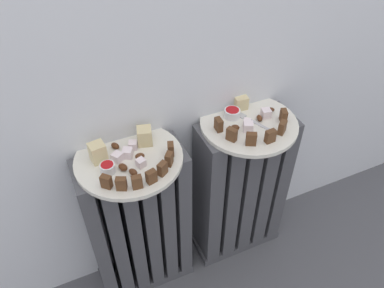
% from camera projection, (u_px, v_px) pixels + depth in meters
% --- Properties ---
extents(radiator_left, '(0.31, 0.13, 0.56)m').
position_uv_depth(radiator_left, '(139.00, 226.00, 1.17)').
color(radiator_left, '#47474C').
rests_on(radiator_left, ground_plane).
extents(radiator_right, '(0.31, 0.13, 0.56)m').
position_uv_depth(radiator_right, '(240.00, 191.00, 1.27)').
color(radiator_right, '#47474C').
rests_on(radiator_right, ground_plane).
extents(plate_left, '(0.28, 0.28, 0.01)m').
position_uv_depth(plate_left, '(129.00, 159.00, 0.97)').
color(plate_left, silver).
rests_on(plate_left, radiator_left).
extents(plate_right, '(0.28, 0.28, 0.01)m').
position_uv_depth(plate_right, '(249.00, 124.00, 1.08)').
color(plate_right, silver).
rests_on(plate_right, radiator_right).
extents(dark_cake_slice_left_0, '(0.03, 0.03, 0.03)m').
position_uv_depth(dark_cake_slice_left_0, '(106.00, 182.00, 0.88)').
color(dark_cake_slice_left_0, '#56351E').
rests_on(dark_cake_slice_left_0, plate_left).
extents(dark_cake_slice_left_1, '(0.03, 0.02, 0.03)m').
position_uv_depth(dark_cake_slice_left_1, '(121.00, 184.00, 0.88)').
color(dark_cake_slice_left_1, '#56351E').
rests_on(dark_cake_slice_left_1, plate_left).
extents(dark_cake_slice_left_2, '(0.03, 0.02, 0.03)m').
position_uv_depth(dark_cake_slice_left_2, '(137.00, 182.00, 0.88)').
color(dark_cake_slice_left_2, '#56351E').
rests_on(dark_cake_slice_left_2, plate_left).
extents(dark_cake_slice_left_3, '(0.03, 0.02, 0.03)m').
position_uv_depth(dark_cake_slice_left_3, '(151.00, 177.00, 0.89)').
color(dark_cake_slice_left_3, '#56351E').
rests_on(dark_cake_slice_left_3, plate_left).
extents(dark_cake_slice_left_4, '(0.03, 0.03, 0.03)m').
position_uv_depth(dark_cake_slice_left_4, '(162.00, 169.00, 0.91)').
color(dark_cake_slice_left_4, '#56351E').
rests_on(dark_cake_slice_left_4, plate_left).
extents(dark_cake_slice_left_5, '(0.03, 0.03, 0.03)m').
position_uv_depth(dark_cake_slice_left_5, '(169.00, 159.00, 0.94)').
color(dark_cake_slice_left_5, '#56351E').
rests_on(dark_cake_slice_left_5, plate_left).
extents(dark_cake_slice_left_6, '(0.02, 0.03, 0.03)m').
position_uv_depth(dark_cake_slice_left_6, '(171.00, 149.00, 0.97)').
color(dark_cake_slice_left_6, '#56351E').
rests_on(dark_cake_slice_left_6, plate_left).
extents(marble_cake_slice_left_0, '(0.04, 0.04, 0.05)m').
position_uv_depth(marble_cake_slice_left_0, '(98.00, 152.00, 0.94)').
color(marble_cake_slice_left_0, beige).
rests_on(marble_cake_slice_left_0, plate_left).
extents(marble_cake_slice_left_1, '(0.05, 0.05, 0.05)m').
position_uv_depth(marble_cake_slice_left_1, '(145.00, 136.00, 0.99)').
color(marble_cake_slice_left_1, beige).
rests_on(marble_cake_slice_left_1, plate_left).
extents(turkish_delight_left_0, '(0.03, 0.03, 0.02)m').
position_uv_depth(turkish_delight_left_0, '(133.00, 145.00, 0.99)').
color(turkish_delight_left_0, white).
rests_on(turkish_delight_left_0, plate_left).
extents(turkish_delight_left_1, '(0.03, 0.03, 0.02)m').
position_uv_depth(turkish_delight_left_1, '(128.00, 153.00, 0.96)').
color(turkish_delight_left_1, white).
rests_on(turkish_delight_left_1, plate_left).
extents(turkish_delight_left_2, '(0.03, 0.03, 0.02)m').
position_uv_depth(turkish_delight_left_2, '(117.00, 157.00, 0.95)').
color(turkish_delight_left_2, white).
rests_on(turkish_delight_left_2, plate_left).
extents(turkish_delight_left_3, '(0.03, 0.03, 0.02)m').
position_uv_depth(turkish_delight_left_3, '(141.00, 163.00, 0.94)').
color(turkish_delight_left_3, white).
rests_on(turkish_delight_left_3, plate_left).
extents(medjool_date_left_0, '(0.03, 0.03, 0.02)m').
position_uv_depth(medjool_date_left_0, '(123.00, 167.00, 0.93)').
color(medjool_date_left_0, '#4C2814').
rests_on(medjool_date_left_0, plate_left).
extents(medjool_date_left_1, '(0.03, 0.03, 0.02)m').
position_uv_depth(medjool_date_left_1, '(115.00, 146.00, 0.99)').
color(medjool_date_left_1, '#4C2814').
rests_on(medjool_date_left_1, plate_left).
extents(medjool_date_left_2, '(0.03, 0.02, 0.02)m').
position_uv_depth(medjool_date_left_2, '(140.00, 156.00, 0.96)').
color(medjool_date_left_2, '#4C2814').
rests_on(medjool_date_left_2, plate_left).
extents(medjool_date_left_3, '(0.03, 0.03, 0.02)m').
position_uv_depth(medjool_date_left_3, '(133.00, 172.00, 0.92)').
color(medjool_date_left_3, '#4C2814').
rests_on(medjool_date_left_3, plate_left).
extents(jam_bowl_left, '(0.04, 0.04, 0.03)m').
position_uv_depth(jam_bowl_left, '(108.00, 168.00, 0.92)').
color(jam_bowl_left, white).
rests_on(jam_bowl_left, plate_left).
extents(dark_cake_slice_right_0, '(0.02, 0.03, 0.04)m').
position_uv_depth(dark_cake_slice_right_0, '(219.00, 125.00, 1.04)').
color(dark_cake_slice_right_0, '#56351E').
rests_on(dark_cake_slice_right_0, plate_right).
extents(dark_cake_slice_right_1, '(0.03, 0.03, 0.04)m').
position_uv_depth(dark_cake_slice_right_1, '(232.00, 134.00, 1.01)').
color(dark_cake_slice_right_1, '#56351E').
rests_on(dark_cake_slice_right_1, plate_right).
extents(dark_cake_slice_right_2, '(0.03, 0.03, 0.04)m').
position_uv_depth(dark_cake_slice_right_2, '(251.00, 139.00, 0.99)').
color(dark_cake_slice_right_2, '#56351E').
rests_on(dark_cake_slice_right_2, plate_right).
extents(dark_cake_slice_right_3, '(0.03, 0.02, 0.04)m').
position_uv_depth(dark_cake_slice_right_3, '(270.00, 136.00, 1.00)').
color(dark_cake_slice_right_3, '#56351E').
rests_on(dark_cake_slice_right_3, plate_right).
extents(dark_cake_slice_right_4, '(0.03, 0.03, 0.04)m').
position_uv_depth(dark_cake_slice_right_4, '(282.00, 127.00, 1.03)').
color(dark_cake_slice_right_4, '#56351E').
rests_on(dark_cake_slice_right_4, plate_right).
extents(dark_cake_slice_right_5, '(0.03, 0.03, 0.04)m').
position_uv_depth(dark_cake_slice_right_5, '(284.00, 116.00, 1.07)').
color(dark_cake_slice_right_5, '#56351E').
rests_on(dark_cake_slice_right_5, plate_right).
extents(marble_cake_slice_right_0, '(0.04, 0.03, 0.04)m').
position_uv_depth(marble_cake_slice_right_0, '(241.00, 103.00, 1.11)').
color(marble_cake_slice_right_0, beige).
rests_on(marble_cake_slice_right_0, plate_right).
extents(turkish_delight_right_0, '(0.03, 0.03, 0.03)m').
position_uv_depth(turkish_delight_right_0, '(266.00, 113.00, 1.09)').
color(turkish_delight_right_0, white).
rests_on(turkish_delight_right_0, plate_right).
extents(turkish_delight_right_1, '(0.03, 0.03, 0.03)m').
position_uv_depth(turkish_delight_right_1, '(248.00, 127.00, 1.04)').
color(turkish_delight_right_1, white).
rests_on(turkish_delight_right_1, plate_right).
extents(turkish_delight_right_2, '(0.03, 0.03, 0.02)m').
position_uv_depth(turkish_delight_right_2, '(247.00, 122.00, 1.06)').
color(turkish_delight_right_2, white).
rests_on(turkish_delight_right_2, plate_right).
extents(medjool_date_right_0, '(0.02, 0.03, 0.02)m').
position_uv_depth(medjool_date_right_0, '(259.00, 118.00, 1.08)').
color(medjool_date_right_0, '#4C2814').
rests_on(medjool_date_right_0, plate_right).
extents(medjool_date_right_1, '(0.03, 0.03, 0.02)m').
position_uv_depth(medjool_date_right_1, '(235.00, 128.00, 1.04)').
color(medjool_date_right_1, '#4C2814').
rests_on(medjool_date_right_1, plate_right).
extents(medjool_date_right_2, '(0.03, 0.02, 0.01)m').
position_uv_depth(medjool_date_right_2, '(270.00, 110.00, 1.11)').
color(medjool_date_right_2, '#4C2814').
rests_on(medjool_date_right_2, plate_right).
extents(jam_bowl_right, '(0.05, 0.05, 0.03)m').
position_uv_depth(jam_bowl_right, '(232.00, 113.00, 1.09)').
color(jam_bowl_right, white).
rests_on(jam_bowl_right, plate_right).
extents(fork, '(0.06, 0.10, 0.00)m').
position_uv_depth(fork, '(251.00, 120.00, 1.08)').
color(fork, '#B7B7BC').
rests_on(fork, plate_right).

